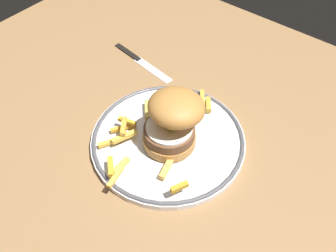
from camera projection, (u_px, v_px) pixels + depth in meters
ground_plane at (147, 156)px, 69.20cm from camera, size 111.66×102.64×4.00cm
dinner_plate at (168, 140)px, 68.13cm from camera, size 28.15×28.15×1.60cm
burger at (173, 120)px, 63.05cm from camera, size 10.27×11.37×10.91cm
fries_pile at (149, 133)px, 66.95cm from camera, size 19.01×28.49×2.66cm
knife at (138, 59)px, 84.53cm from camera, size 18.04×3.77×0.70cm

